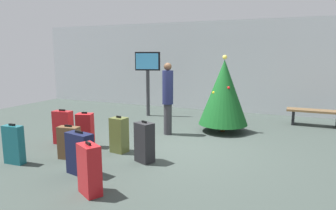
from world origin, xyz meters
name	(u,v)px	position (x,y,z in m)	size (l,w,h in m)	color
ground_plane	(178,147)	(0.00, 0.00, 0.00)	(16.00, 16.00, 0.00)	#38423D
back_wall	(226,66)	(0.00, 4.83, 1.64)	(16.00, 0.20, 3.27)	#B7BCC1
holiday_tree	(224,92)	(0.62, 1.75, 1.08)	(1.32, 1.32, 2.07)	#4C3319
flight_info_kiosk	(148,72)	(-2.22, 2.88, 1.50)	(0.82, 0.33, 2.16)	#333338
waiting_bench	(315,114)	(2.98, 3.43, 0.36)	(1.58, 0.44, 0.48)	brown
traveller_0	(168,96)	(-0.65, 0.91, 1.01)	(0.32, 0.32, 1.88)	#333338
suitcase_0	(69,143)	(-1.75, -1.59, 0.33)	(0.46, 0.25, 0.70)	brown
suitcase_1	(85,130)	(-1.95, -0.83, 0.39)	(0.41, 0.35, 0.81)	#B2191E
suitcase_2	(144,142)	(-0.27, -1.16, 0.39)	(0.42, 0.37, 0.83)	#232326
suitcase_3	(89,170)	(-0.39, -2.72, 0.39)	(0.46, 0.39, 0.82)	#B2191E
suitcase_4	(80,154)	(-1.03, -2.15, 0.37)	(0.54, 0.32, 0.79)	#141938
suitcase_5	(14,145)	(-2.54, -2.23, 0.38)	(0.41, 0.18, 0.79)	#19606B
suitcase_6	(119,135)	(-1.04, -0.84, 0.38)	(0.37, 0.31, 0.80)	#59602D
suitcase_7	(63,127)	(-2.58, -0.83, 0.39)	(0.46, 0.26, 0.83)	#B2191E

